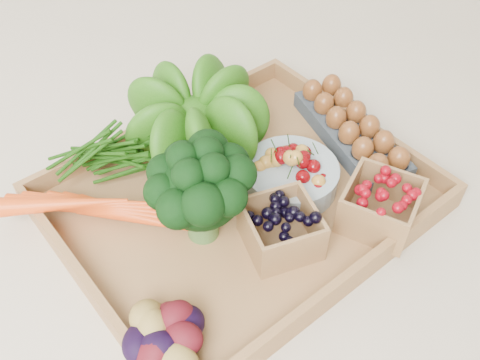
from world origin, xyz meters
TOP-DOWN VIEW (x-y plane):
  - ground at (0.00, 0.00)m, footprint 4.00×4.00m
  - tray at (0.00, 0.00)m, footprint 0.55×0.45m
  - carrots at (-0.18, 0.09)m, footprint 0.21×0.15m
  - lettuce at (0.02, 0.14)m, footprint 0.17×0.17m
  - broccoli at (-0.09, -0.02)m, footprint 0.16×0.16m
  - cherry_bowl at (0.08, -0.03)m, footprint 0.15×0.15m
  - egg_carton at (0.24, -0.01)m, footprint 0.16×0.27m
  - potatoes at (-0.23, -0.14)m, footprint 0.13×0.13m
  - punnet_blackberry at (-0.01, -0.11)m, footprint 0.13×0.13m
  - punnet_raspberry at (0.14, -0.17)m, footprint 0.14×0.14m

SIDE VIEW (x-z plane):
  - ground at x=0.00m, z-range 0.00..0.00m
  - tray at x=0.00m, z-range 0.00..0.01m
  - egg_carton at x=0.24m, z-range 0.01..0.05m
  - cherry_bowl at x=0.08m, z-range 0.01..0.06m
  - carrots at x=-0.18m, z-range 0.01..0.06m
  - punnet_blackberry at x=-0.01m, z-range 0.01..0.08m
  - punnet_raspberry at x=0.14m, z-range 0.01..0.09m
  - potatoes at x=-0.23m, z-range 0.01..0.09m
  - broccoli at x=-0.09m, z-range 0.02..0.14m
  - lettuce at x=0.02m, z-range 0.02..0.18m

